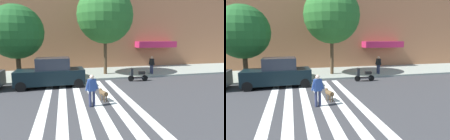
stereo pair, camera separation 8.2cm
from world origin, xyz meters
The scene contains 10 objects.
ground_plane centered at (0.00, 7.40, 0.00)m, with size 160.00×160.00×0.00m, color #353538.
sidewalk_far centered at (0.00, 17.80, 0.07)m, with size 80.00×6.00×0.15m, color gray.
crosswalk_stripes centered at (0.94, 7.40, 0.00)m, with size 4.95×14.20×0.01m.
parked_car_behind_first centered at (-1.14, 13.50, 0.97)m, with size 4.74×2.11×2.08m.
parked_scooter centered at (5.54, 13.66, 0.48)m, with size 1.63×0.51×1.11m.
street_tree_nearest centered at (-3.69, 15.62, 3.92)m, with size 4.13×4.13×5.85m.
street_tree_middle centered at (3.51, 16.76, 5.49)m, with size 5.09×5.09×7.90m.
pedestrian_dog_walker centered at (1.07, 8.69, 0.93)m, with size 0.70×0.34×1.64m.
dog_on_leash centered at (1.79, 9.43, 0.44)m, with size 0.44×0.96×0.65m.
pedestrian_bystander centered at (7.75, 15.78, 1.08)m, with size 0.38×0.68×1.64m.
Camera 1 is at (-0.25, -0.69, 3.43)m, focal length 30.92 mm.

